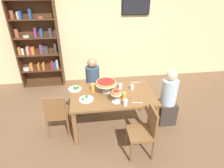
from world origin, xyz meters
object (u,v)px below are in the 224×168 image
object	(u,v)px
chair_near_right	(145,130)
water_glass_clear_far	(120,86)
dining_table	(113,98)
cutlery_knife_near	(137,103)
diner_head_east	(168,101)
deep_dish_pizza_stand	(106,83)
personal_pizza_stand	(116,94)
salad_plate_far_diner	(75,88)
chair_head_west	(57,113)
water_glass_clear_near	(132,87)
beer_glass_amber_tall	(93,87)
water_glass_clear_spare	(125,103)
beer_glass_amber_short	(124,96)
diner_far_left	(93,86)
salad_plate_near_diner	(86,99)
bookshelf	(38,46)
television	(136,6)
cutlery_fork_near	(136,82)

from	to	relation	value
chair_near_right	water_glass_clear_far	world-z (taller)	chair_near_right
dining_table	water_glass_clear_far	bearing A→B (deg)	47.08
cutlery_knife_near	diner_head_east	bearing A→B (deg)	35.78
deep_dish_pizza_stand	cutlery_knife_near	bearing A→B (deg)	-42.01
deep_dish_pizza_stand	cutlery_knife_near	xyz separation A→B (m)	(0.48, -0.43, -0.18)
personal_pizza_stand	salad_plate_far_diner	bearing A→B (deg)	143.10
chair_head_west	diner_head_east	bearing A→B (deg)	2.38
chair_near_right	water_glass_clear_near	size ratio (longest dim) A/B	8.98
deep_dish_pizza_stand	beer_glass_amber_tall	xyz separation A→B (m)	(-0.24, 0.06, -0.10)
beer_glass_amber_tall	personal_pizza_stand	bearing A→B (deg)	-47.97
chair_head_west	deep_dish_pizza_stand	xyz separation A→B (m)	(0.91, 0.19, 0.44)
diner_head_east	water_glass_clear_spare	xyz separation A→B (m)	(-0.93, -0.38, 0.30)
diner_head_east	beer_glass_amber_short	size ratio (longest dim) A/B	8.45
diner_far_left	chair_near_right	bearing A→B (deg)	25.76
chair_head_west	water_glass_clear_spare	size ratio (longest dim) A/B	7.96
salad_plate_far_diner	water_glass_clear_near	world-z (taller)	water_glass_clear_near
dining_table	diner_head_east	world-z (taller)	diner_head_east
salad_plate_near_diner	water_glass_clear_near	size ratio (longest dim) A/B	2.59
chair_near_right	salad_plate_near_diner	world-z (taller)	chair_near_right
bookshelf	salad_plate_near_diner	xyz separation A→B (m)	(1.19, -2.14, -0.36)
television	water_glass_clear_near	world-z (taller)	television
diner_far_left	dining_table	bearing A→B (deg)	22.50
salad_plate_far_diner	cutlery_knife_near	bearing A→B (deg)	-29.74
water_glass_clear_far	diner_head_east	bearing A→B (deg)	-12.20
deep_dish_pizza_stand	water_glass_clear_near	bearing A→B (deg)	2.94
diner_far_left	beer_glass_amber_tall	xyz separation A→B (m)	(-0.02, -0.66, 0.33)
water_glass_clear_near	personal_pizza_stand	bearing A→B (deg)	-133.39
beer_glass_amber_tall	television	bearing A→B (deg)	57.68
television	salad_plate_far_diner	bearing A→B (deg)	-130.42
bookshelf	water_glass_clear_far	world-z (taller)	bookshelf
personal_pizza_stand	salad_plate_far_diner	distance (m)	0.89
salad_plate_far_diner	cutlery_knife_near	size ratio (longest dim) A/B	1.38
chair_near_right	beer_glass_amber_short	world-z (taller)	beer_glass_amber_short
deep_dish_pizza_stand	salad_plate_far_diner	distance (m)	0.62
chair_near_right	cutlery_knife_near	bearing A→B (deg)	6.19
dining_table	chair_head_west	distance (m)	1.04
dining_table	salad_plate_far_diner	size ratio (longest dim) A/B	6.11
water_glass_clear_near	cutlery_knife_near	xyz separation A→B (m)	(-0.02, -0.46, -0.05)
diner_head_east	water_glass_clear_spare	size ratio (longest dim) A/B	10.52
water_glass_clear_far	beer_glass_amber_tall	bearing A→B (deg)	-175.42
diner_far_left	diner_head_east	xyz separation A→B (m)	(1.42, -0.82, 0.00)
water_glass_clear_near	water_glass_clear_spare	distance (m)	0.55
cutlery_fork_near	water_glass_clear_spare	bearing A→B (deg)	64.56
bookshelf	water_glass_clear_near	distance (m)	2.82
chair_near_right	dining_table	bearing A→B (deg)	29.13
diner_head_east	cutlery_fork_near	bearing A→B (deg)	-35.27
chair_head_west	water_glass_clear_far	xyz separation A→B (m)	(1.19, 0.29, 0.30)
dining_table	beer_glass_amber_tall	bearing A→B (deg)	158.27
bookshelf	salad_plate_far_diner	xyz separation A→B (m)	(0.99, -1.76, -0.35)
water_glass_clear_spare	bookshelf	bearing A→B (deg)	127.21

